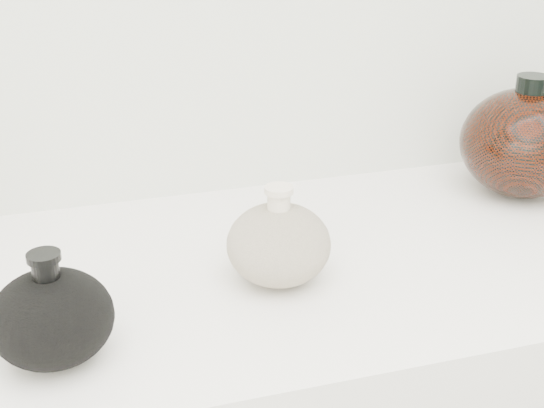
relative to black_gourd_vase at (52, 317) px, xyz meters
name	(u,v)px	position (x,y,z in m)	size (l,w,h in m)	color
black_gourd_vase	(52,317)	(0.00, 0.00, 0.00)	(0.14, 0.14, 0.12)	black
cream_gourd_vase	(279,244)	(0.26, 0.09, 0.00)	(0.13, 0.13, 0.12)	beige
right_round_pot	(525,142)	(0.70, 0.24, 0.03)	(0.23, 0.23, 0.18)	black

